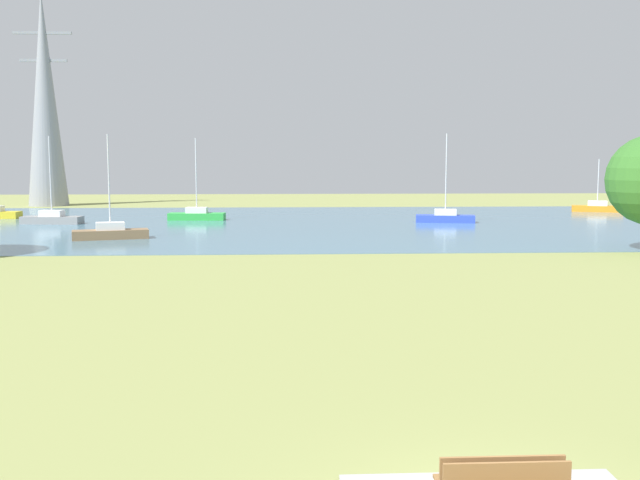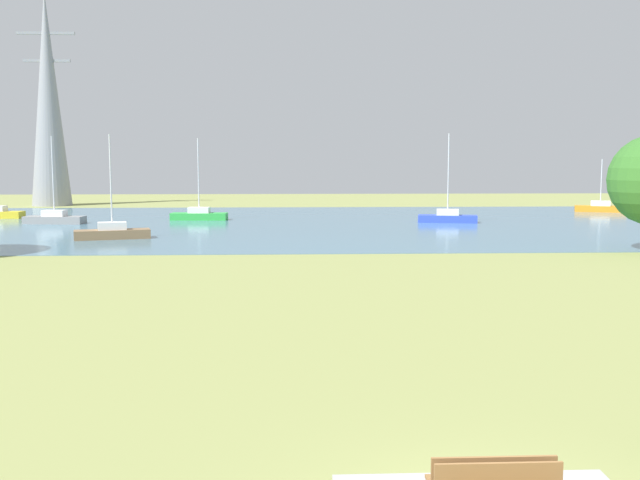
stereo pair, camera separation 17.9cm
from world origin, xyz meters
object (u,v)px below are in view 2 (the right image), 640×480
Objects in this scene: sailboat_green at (199,215)px; sailboat_brown at (112,232)px; sailboat_blue at (448,217)px; sailboat_gray at (55,218)px; electricity_pylon at (48,99)px; sailboat_orange at (600,208)px.

sailboat_green is 1.03× the size of sailboat_brown.
sailboat_gray is at bearing 179.44° from sailboat_blue.
sailboat_blue is 27.29m from sailboat_brown.
electricity_pylon is at bearing 112.90° from sailboat_brown.
electricity_pylon is (-40.04, 24.70, 11.55)m from sailboat_blue.
sailboat_gray reaches higher than sailboat_orange.
sailboat_gray is 0.29× the size of electricity_pylon.
sailboat_orange is 0.22× the size of electricity_pylon.
sailboat_gray is at bearing -167.33° from sailboat_orange.
sailboat_blue is at bearing -9.47° from sailboat_green.
sailboat_brown is (-3.87, -15.01, -0.00)m from sailboat_green.
sailboat_orange is (50.12, 11.27, -0.02)m from sailboat_gray.
sailboat_blue is (20.87, -3.48, 0.00)m from sailboat_green.
sailboat_gray is 51.37m from sailboat_orange.
sailboat_orange is 0.77× the size of sailboat_brown.
electricity_pylon reaches higher than sailboat_orange.
electricity_pylon is at bearing 167.25° from sailboat_orange.
sailboat_green is 0.29× the size of electricity_pylon.
electricity_pylon is at bearing 107.89° from sailboat_gray.
sailboat_brown is at bearing -67.10° from electricity_pylon.
electricity_pylon reaches higher than sailboat_brown.
sailboat_gray is 0.97× the size of sailboat_blue.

